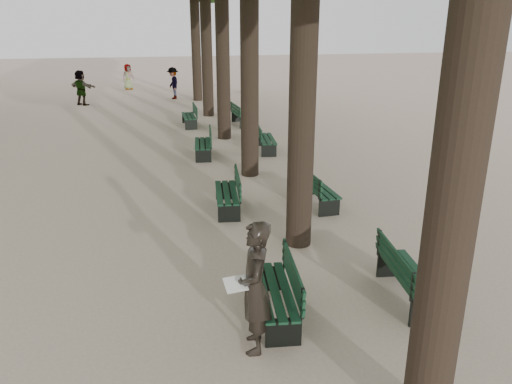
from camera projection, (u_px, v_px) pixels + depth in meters
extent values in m
plane|color=#BDA68F|center=(259.00, 337.00, 7.34)|extent=(120.00, 120.00, 0.00)
cylinder|color=#33261C|center=(468.00, 97.00, 4.56)|extent=(0.52, 0.52, 7.50)
cylinder|color=#33261C|center=(304.00, 58.00, 9.18)|extent=(0.52, 0.52, 7.50)
cylinder|color=#33261C|center=(249.00, 45.00, 13.80)|extent=(0.52, 0.52, 7.50)
cylinder|color=#33261C|center=(222.00, 39.00, 18.41)|extent=(0.52, 0.52, 7.50)
cylinder|color=#33261C|center=(206.00, 35.00, 23.03)|extent=(0.52, 0.52, 7.50)
cylinder|color=#33261C|center=(195.00, 32.00, 27.65)|extent=(0.52, 0.52, 7.50)
cube|color=black|center=(274.00, 303.00, 7.79)|extent=(0.71, 1.85, 0.45)
cube|color=black|center=(275.00, 290.00, 7.72)|extent=(0.73, 1.85, 0.04)
cube|color=black|center=(293.00, 274.00, 7.66)|extent=(0.23, 1.79, 0.40)
cube|color=black|center=(227.00, 201.00, 12.16)|extent=(0.71, 1.85, 0.45)
cube|color=black|center=(226.00, 193.00, 12.09)|extent=(0.73, 1.85, 0.04)
cube|color=black|center=(238.00, 182.00, 12.03)|extent=(0.23, 1.79, 0.40)
cube|color=black|center=(203.00, 150.00, 16.95)|extent=(0.71, 1.84, 0.45)
cube|color=black|center=(202.00, 143.00, 16.88)|extent=(0.73, 1.85, 0.04)
cube|color=black|center=(210.00, 135.00, 16.82)|extent=(0.23, 1.79, 0.40)
cube|color=black|center=(189.00, 121.00, 21.78)|extent=(0.52, 1.80, 0.45)
cube|color=black|center=(189.00, 116.00, 21.70)|extent=(0.54, 1.80, 0.04)
cube|color=black|center=(195.00, 110.00, 21.67)|extent=(0.04, 1.80, 0.40)
cube|color=black|center=(408.00, 287.00, 8.27)|extent=(0.75, 1.85, 0.45)
cube|color=black|center=(410.00, 275.00, 8.19)|extent=(0.77, 1.85, 0.04)
cube|color=black|center=(395.00, 261.00, 8.08)|extent=(0.27, 1.79, 0.40)
cube|color=black|center=(318.00, 196.00, 12.50)|extent=(0.59, 1.82, 0.45)
cube|color=black|center=(318.00, 188.00, 12.43)|extent=(0.61, 1.82, 0.04)
cube|color=black|center=(308.00, 178.00, 12.27)|extent=(0.11, 1.80, 0.40)
cube|color=black|center=(267.00, 145.00, 17.63)|extent=(0.72, 1.85, 0.45)
cube|color=black|center=(267.00, 139.00, 17.55)|extent=(0.74, 1.85, 0.04)
cube|color=black|center=(259.00, 131.00, 17.44)|extent=(0.24, 1.79, 0.40)
cube|color=black|center=(242.00, 120.00, 22.04)|extent=(0.62, 1.83, 0.45)
cube|color=black|center=(242.00, 115.00, 21.97)|extent=(0.64, 1.83, 0.04)
cube|color=black|center=(235.00, 109.00, 21.81)|extent=(0.14, 1.80, 0.40)
imported|color=black|center=(255.00, 288.00, 6.79)|extent=(0.50, 0.82, 1.92)
cube|color=white|center=(237.00, 284.00, 6.71)|extent=(0.37, 0.29, 0.12)
imported|color=#262628|center=(81.00, 88.00, 26.95)|extent=(1.55, 1.43, 1.87)
imported|color=#262628|center=(128.00, 77.00, 33.04)|extent=(0.87, 0.70, 1.66)
imported|color=#262628|center=(173.00, 83.00, 29.08)|extent=(0.57, 1.22, 1.82)
imported|color=#262628|center=(244.00, 80.00, 31.62)|extent=(0.48, 0.99, 1.61)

